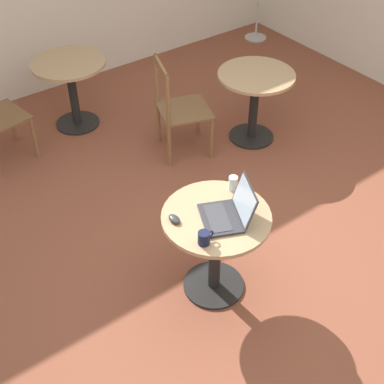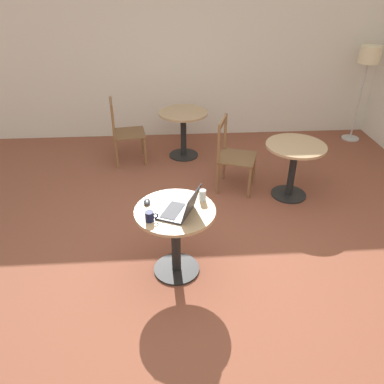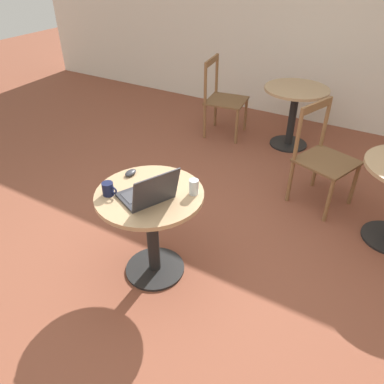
% 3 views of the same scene
% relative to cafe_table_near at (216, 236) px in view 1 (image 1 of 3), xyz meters
% --- Properties ---
extents(ground_plane, '(16.00, 16.00, 0.00)m').
position_rel_cafe_table_near_xyz_m(ground_plane, '(0.21, 0.18, -0.51)').
color(ground_plane, brown).
extents(cafe_table_near, '(0.72, 0.72, 0.70)m').
position_rel_cafe_table_near_xyz_m(cafe_table_near, '(0.00, 0.00, 0.00)').
color(cafe_table_near, black).
rests_on(cafe_table_near, ground_plane).
extents(cafe_table_mid, '(0.72, 0.72, 0.70)m').
position_rel_cafe_table_near_xyz_m(cafe_table_mid, '(1.48, 1.28, 0.00)').
color(cafe_table_mid, black).
rests_on(cafe_table_mid, ground_plane).
extents(cafe_table_far, '(0.72, 0.72, 0.70)m').
position_rel_cafe_table_near_xyz_m(cafe_table_far, '(0.19, 2.53, 0.00)').
color(cafe_table_far, black).
rests_on(cafe_table_far, ground_plane).
extents(chair_mid_left, '(0.58, 0.58, 0.93)m').
position_rel_cafe_table_near_xyz_m(chair_mid_left, '(0.78, 1.53, -0.05)').
color(chair_mid_left, brown).
rests_on(chair_mid_left, ground_plane).
extents(laptop, '(0.41, 0.41, 0.25)m').
position_rel_cafe_table_near_xyz_m(laptop, '(0.04, -0.06, 0.24)').
color(laptop, '#2D2D33').
rests_on(laptop, cafe_table_near).
extents(mouse, '(0.06, 0.10, 0.03)m').
position_rel_cafe_table_near_xyz_m(mouse, '(-0.25, 0.12, 0.21)').
color(mouse, '#2D2D33').
rests_on(mouse, cafe_table_near).
extents(mug, '(0.11, 0.07, 0.09)m').
position_rel_cafe_table_near_xyz_m(mug, '(-0.21, -0.15, 0.24)').
color(mug, '#141938').
rests_on(mug, cafe_table_near).
extents(drinking_glass, '(0.06, 0.06, 0.10)m').
position_rel_cafe_table_near_xyz_m(drinking_glass, '(0.25, 0.14, 0.24)').
color(drinking_glass, silver).
rests_on(drinking_glass, cafe_table_near).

